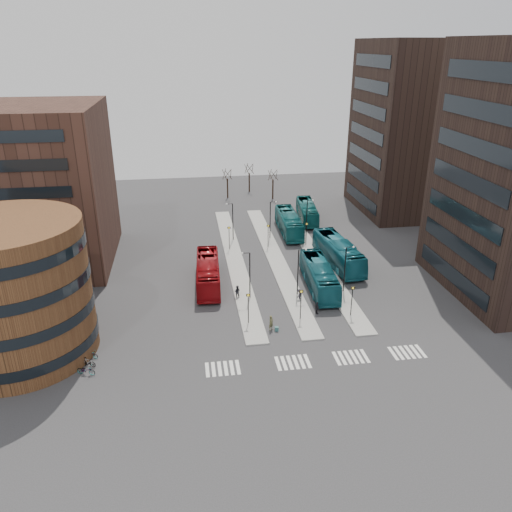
{
  "coord_description": "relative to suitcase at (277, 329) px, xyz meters",
  "views": [
    {
      "loc": [
        -10.68,
        -36.44,
        29.27
      ],
      "look_at": [
        -2.41,
        19.59,
        5.0
      ],
      "focal_mm": 35.0,
      "sensor_mm": 36.0,
      "label": 1
    }
  ],
  "objects": [
    {
      "name": "ground",
      "position": [
        1.52,
        -10.04,
        -0.25
      ],
      "size": [
        160.0,
        160.0,
        0.0
      ],
      "primitive_type": "plane",
      "color": "#2C2C2F",
      "rests_on": "ground"
    },
    {
      "name": "teal_bus_a",
      "position": [
        7.29,
        9.53,
        1.46
      ],
      "size": [
        3.43,
        12.43,
        3.43
      ],
      "primitive_type": "imported",
      "rotation": [
        0.0,
        0.0,
        -0.05
      ],
      "color": "#135662",
      "rests_on": "ground"
    },
    {
      "name": "sign_poles",
      "position": [
        3.12,
        12.96,
        2.15
      ],
      "size": [
        12.45,
        22.12,
        3.65
      ],
      "color": "black",
      "rests_on": "ground"
    },
    {
      "name": "island_mid",
      "position": [
        3.52,
        19.96,
        -0.18
      ],
      "size": [
        2.5,
        45.0,
        0.15
      ],
      "primitive_type": "cube",
      "color": "gray",
      "rests_on": "ground"
    },
    {
      "name": "bicycle_mid",
      "position": [
        -19.48,
        -3.76,
        0.23
      ],
      "size": [
        1.66,
        1.09,
        0.97
      ],
      "primitive_type": "imported",
      "rotation": [
        0.0,
        0.0,
        1.14
      ],
      "color": "gray",
      "rests_on": "ground"
    },
    {
      "name": "tower_far",
      "position": [
        33.49,
        39.96,
        14.75
      ],
      "size": [
        20.12,
        20.0,
        30.0
      ],
      "color": "black",
      "rests_on": "ground"
    },
    {
      "name": "teal_bus_d",
      "position": [
        12.22,
        35.99,
        1.35
      ],
      "size": [
        3.91,
        11.72,
        3.2
      ],
      "primitive_type": "imported",
      "rotation": [
        0.0,
        0.0,
        -0.11
      ],
      "color": "#125E5E",
      "rests_on": "ground"
    },
    {
      "name": "round_building",
      "position": [
        -26.48,
        -0.04,
        6.74
      ],
      "size": [
        15.16,
        15.16,
        14.0
      ],
      "color": "brown",
      "rests_on": "ground"
    },
    {
      "name": "commuter_c",
      "position": [
        4.08,
        6.67,
        0.47
      ],
      "size": [
        1.01,
        1.07,
        1.46
      ],
      "primitive_type": "imported",
      "rotation": [
        0.0,
        0.0,
        4.05
      ],
      "color": "black",
      "rests_on": "ground"
    },
    {
      "name": "bare_trees",
      "position": [
        4.18,
        52.63,
        2.47
      ],
      "size": [
        10.97,
        8.14,
        5.9
      ],
      "color": "black",
      "rests_on": "ground"
    },
    {
      "name": "teal_bus_c",
      "position": [
        11.96,
        16.42,
        1.59
      ],
      "size": [
        4.3,
        13.49,
        3.69
      ],
      "primitive_type": "imported",
      "rotation": [
        0.0,
        0.0,
        0.09
      ],
      "color": "#155D6C",
      "rests_on": "ground"
    },
    {
      "name": "lamp_posts",
      "position": [
        4.15,
        17.96,
        3.33
      ],
      "size": [
        14.04,
        20.24,
        6.12
      ],
      "color": "black",
      "rests_on": "ground"
    },
    {
      "name": "bicycle_near",
      "position": [
        -19.48,
        -5.07,
        0.24
      ],
      "size": [
        1.97,
        1.22,
        0.98
      ],
      "primitive_type": "imported",
      "rotation": [
        0.0,
        0.0,
        1.24
      ],
      "color": "gray",
      "rests_on": "ground"
    },
    {
      "name": "office_block",
      "position": [
        -32.48,
        23.94,
        10.75
      ],
      "size": [
        25.0,
        20.12,
        22.0
      ],
      "color": "#43281F",
      "rests_on": "ground"
    },
    {
      "name": "island_left",
      "position": [
        -2.48,
        19.96,
        -0.18
      ],
      "size": [
        2.5,
        45.0,
        0.15
      ],
      "primitive_type": "cube",
      "color": "gray",
      "rests_on": "ground"
    },
    {
      "name": "bicycle_far",
      "position": [
        -19.48,
        -2.31,
        0.16
      ],
      "size": [
        1.67,
        1.08,
        0.83
      ],
      "primitive_type": "imported",
      "rotation": [
        0.0,
        0.0,
        1.2
      ],
      "color": "gray",
      "rests_on": "ground"
    },
    {
      "name": "teal_bus_b",
      "position": [
        7.68,
        30.16,
        1.46
      ],
      "size": [
        3.24,
        12.38,
        3.43
      ],
      "primitive_type": "imported",
      "rotation": [
        0.0,
        0.0,
        -0.03
      ],
      "color": "#135D60",
      "rests_on": "ground"
    },
    {
      "name": "commuter_a",
      "position": [
        -3.43,
        8.44,
        0.57
      ],
      "size": [
        0.93,
        0.81,
        1.64
      ],
      "primitive_type": "imported",
      "rotation": [
        0.0,
        0.0,
        2.87
      ],
      "color": "black",
      "rests_on": "ground"
    },
    {
      "name": "island_right",
      "position": [
        9.52,
        19.96,
        -0.18
      ],
      "size": [
        2.5,
        45.0,
        0.15
      ],
      "primitive_type": "cube",
      "color": "gray",
      "rests_on": "ground"
    },
    {
      "name": "crosswalk_stripes",
      "position": [
        3.27,
        -6.04,
        -0.25
      ],
      "size": [
        22.35,
        2.4,
        0.01
      ],
      "color": "silver",
      "rests_on": "ground"
    },
    {
      "name": "suitcase",
      "position": [
        0.0,
        0.0,
        0.0
      ],
      "size": [
        0.42,
        0.35,
        0.51
      ],
      "primitive_type": "cube",
      "rotation": [
        0.0,
        0.0,
        -0.06
      ],
      "color": "navy",
      "rests_on": "ground"
    },
    {
      "name": "commuter_b",
      "position": [
        5.33,
        2.99,
        0.53
      ],
      "size": [
        0.59,
        0.98,
        1.57
      ],
      "primitive_type": "imported",
      "rotation": [
        0.0,
        0.0,
        1.81
      ],
      "color": "black",
      "rests_on": "ground"
    },
    {
      "name": "red_bus",
      "position": [
        -6.77,
        12.67,
        1.46
      ],
      "size": [
        3.43,
        12.42,
        3.43
      ],
      "primitive_type": "imported",
      "rotation": [
        0.0,
        0.0,
        -0.05
      ],
      "color": "maroon",
      "rests_on": "ground"
    },
    {
      "name": "traveller",
      "position": [
        -0.57,
        0.3,
        0.63
      ],
      "size": [
        0.77,
        0.73,
        1.77
      ],
      "primitive_type": "imported",
      "rotation": [
        0.0,
        0.0,
        0.66
      ],
      "color": "brown",
      "rests_on": "ground"
    }
  ]
}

